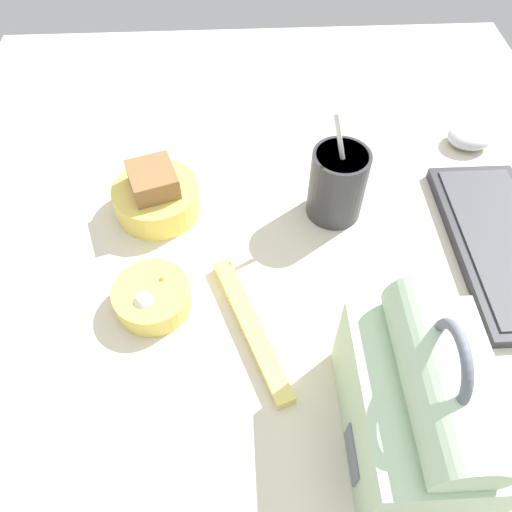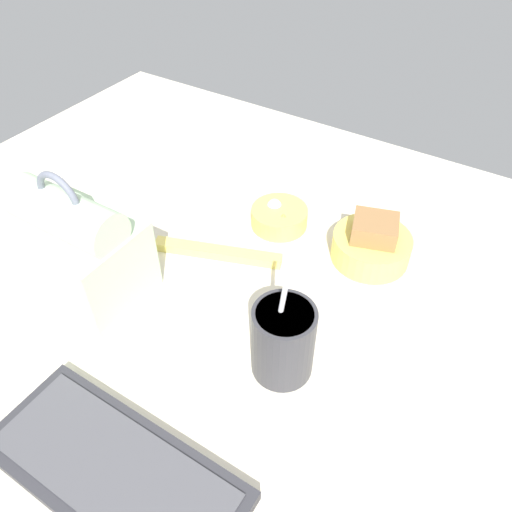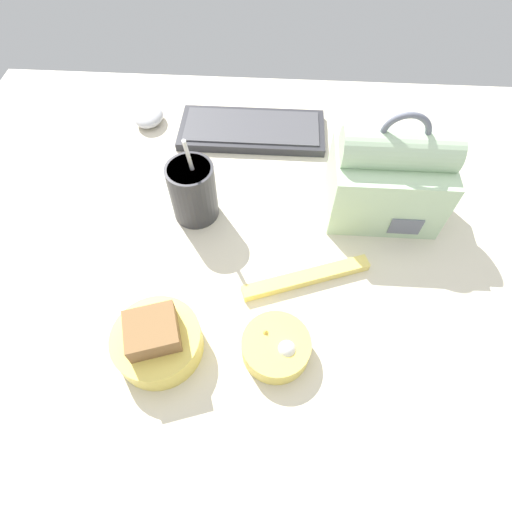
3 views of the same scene
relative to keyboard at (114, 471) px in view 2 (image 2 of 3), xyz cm
name	(u,v)px [view 2 (image 2 of 3)]	position (x,y,z in cm)	size (l,w,h in cm)	color
desk_surface	(237,287)	(5.39, -33.68, -2.02)	(140.00, 110.00, 2.00)	beige
keyboard	(114,471)	(0.00, 0.00, 0.00)	(31.80, 13.63, 2.10)	#2D2D33
lunch_bag	(76,248)	(25.50, -20.30, 7.15)	(19.82, 14.11, 21.67)	#B7D6AD
soup_cup	(283,340)	(-8.97, -23.48, 4.94)	(8.43, 8.43, 19.07)	#333338
bento_bowl_sandwich	(372,244)	(-10.58, -50.73, 2.05)	(13.17, 13.17, 8.22)	#EFD65B
bento_bowl_snacks	(279,217)	(7.01, -50.16, 0.91)	(10.30, 10.30, 4.54)	#EFD65B
chopstick_case	(217,252)	(11.74, -37.24, -0.22)	(21.78, 9.84, 1.60)	#EFD666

